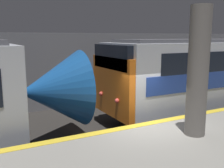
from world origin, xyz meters
The scene contains 3 objects.
ground_plane centered at (0.00, 0.00, 0.00)m, with size 120.00×120.00×0.00m, color #282623.
station_rear_barrier centered at (0.00, 6.67, 2.00)m, with size 50.00×0.15×4.01m.
support_pillar_near centered at (0.71, -1.54, 2.84)m, with size 0.57×0.57×3.60m.
Camera 1 is at (-4.75, -6.73, 3.80)m, focal length 42.00 mm.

